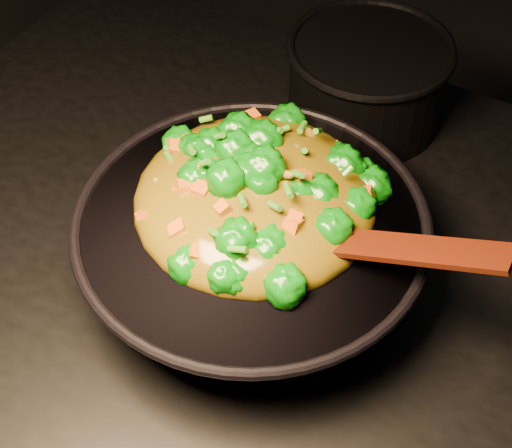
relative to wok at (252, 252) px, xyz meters
The scene contains 4 objects.
wok is the anchor object (origin of this frame).
stir_fry 0.10m from the wok, 111.14° to the left, with size 0.27×0.27×0.09m, color #0B6D07, non-canonical shape.
spatula 0.18m from the wok, ahead, with size 0.25×0.04×0.01m, color #3A1309.
back_pot 0.34m from the wok, 91.61° to the left, with size 0.22×0.22×0.12m, color black.
Camera 1 is at (0.25, -0.50, 1.64)m, focal length 55.00 mm.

